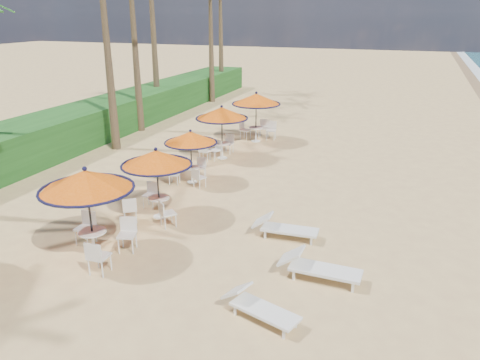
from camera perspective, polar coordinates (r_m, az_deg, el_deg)
The scene contains 10 objects.
ground at distance 11.72m, azimuth 3.22°, elevation -14.26°, with size 160.00×160.00×0.00m, color tan.
scrub_hedge at distance 26.62m, azimuth -18.04°, elevation 6.64°, with size 3.00×40.00×1.80m, color #194716.
station_0 at distance 13.32m, azimuth -17.93°, elevation -1.35°, with size 2.58×2.58×2.69m.
station_1 at distance 15.49m, azimuth -10.31°, elevation 1.59°, with size 2.35×2.35×2.45m.
station_2 at distance 18.65m, azimuth -6.02°, elevation 4.39°, with size 2.12×2.12×2.21m.
station_3 at distance 21.73m, azimuth -2.35°, elevation 7.37°, with size 2.44×2.44×2.54m.
station_4 at distance 24.76m, azimuth 2.07°, elevation 9.14°, with size 2.55×2.59×2.66m.
lounger_near at distance 10.92m, azimuth 2.19°, elevation -15.08°, with size 1.97×1.14×0.67m.
lounger_mid at distance 12.43m, azimuth 9.35°, elevation -10.38°, with size 2.16×0.73×0.77m.
lounger_far at distance 14.45m, azimuth 5.27°, elevation -5.76°, with size 2.04×0.74×0.72m.
Camera 1 is at (2.77, -9.29, 6.58)m, focal length 35.00 mm.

